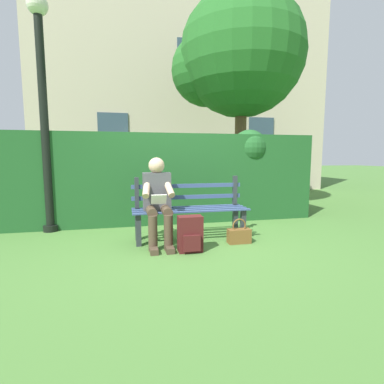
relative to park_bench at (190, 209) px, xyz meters
The scene contains 9 objects.
ground 0.44m from the park_bench, 90.00° to the left, with size 60.00×60.00×0.00m, color #477533.
park_bench is the anchor object (origin of this frame).
person_seated 0.54m from the park_bench, 18.61° to the left, with size 0.44×0.73×1.19m.
hedge_backdrop 1.38m from the park_bench, 77.31° to the right, with size 5.84×0.85×1.71m.
tree 4.40m from the park_bench, 122.43° to the right, with size 3.04×2.89×5.02m.
building_facade 7.41m from the park_bench, 100.20° to the right, with size 9.76×2.92×6.84m.
backpack 0.64m from the park_bench, 78.33° to the left, with size 0.31×0.26×0.46m.
handbag 0.80m from the park_bench, 148.18° to the left, with size 0.32×0.14×0.35m.
lamp_post 2.85m from the park_bench, 23.14° to the right, with size 0.30×0.30×3.58m.
Camera 1 is at (0.89, 4.03, 1.20)m, focal length 27.24 mm.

